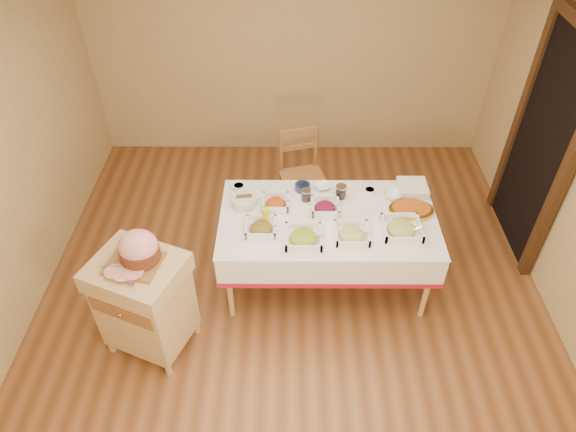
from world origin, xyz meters
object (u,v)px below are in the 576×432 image
(preserve_jar_left, at_px, (306,196))
(preserve_jar_right, at_px, (341,192))
(dining_chair, at_px, (302,175))
(ham_on_board, at_px, (138,250))
(brass_platter, at_px, (411,210))
(plate_stack, at_px, (412,188))
(butcher_cart, at_px, (144,300))
(mustard_bottle, at_px, (265,215))
(dining_table, at_px, (327,231))
(bread_basket, at_px, (244,201))

(preserve_jar_left, relative_size, preserve_jar_right, 0.88)
(dining_chair, xyz_separation_m, ham_on_board, (-1.20, -1.61, 0.54))
(brass_platter, bearing_deg, ham_on_board, -160.67)
(ham_on_board, relative_size, brass_platter, 1.06)
(preserve_jar_left, bearing_deg, preserve_jar_right, 7.80)
(plate_stack, bearing_deg, butcher_cart, -154.51)
(butcher_cart, xyz_separation_m, mustard_bottle, (0.91, 0.64, 0.32))
(butcher_cart, relative_size, preserve_jar_left, 8.54)
(preserve_jar_left, xyz_separation_m, mustard_bottle, (-0.34, -0.28, 0.03))
(brass_platter, bearing_deg, mustard_bottle, -173.94)
(preserve_jar_left, distance_m, plate_stack, 0.95)
(dining_table, xyz_separation_m, bread_basket, (-0.71, 0.16, 0.20))
(butcher_cart, bearing_deg, bread_basket, 49.87)
(bread_basket, distance_m, brass_platter, 1.42)
(butcher_cart, relative_size, plate_stack, 3.64)
(plate_stack, bearing_deg, dining_table, -155.19)
(ham_on_board, bearing_deg, mustard_bottle, 34.76)
(dining_chair, height_order, bread_basket, dining_chair)
(dining_table, distance_m, preserve_jar_right, 0.36)
(dining_table, bearing_deg, preserve_jar_left, 128.83)
(dining_table, relative_size, preserve_jar_left, 16.97)
(preserve_jar_left, distance_m, bread_basket, 0.53)
(bread_basket, relative_size, brass_platter, 0.58)
(mustard_bottle, bearing_deg, dining_table, 6.28)
(ham_on_board, distance_m, preserve_jar_right, 1.79)
(butcher_cart, bearing_deg, plate_stack, 25.49)
(preserve_jar_left, relative_size, bread_basket, 0.48)
(preserve_jar_left, relative_size, mustard_bottle, 0.62)
(ham_on_board, bearing_deg, bread_basket, 50.43)
(preserve_jar_left, bearing_deg, plate_stack, 7.64)
(mustard_bottle, relative_size, plate_stack, 0.69)
(bread_basket, bearing_deg, butcher_cart, -130.13)
(preserve_jar_right, distance_m, plate_stack, 0.65)
(butcher_cart, height_order, mustard_bottle, mustard_bottle)
(butcher_cart, bearing_deg, preserve_jar_left, 36.29)
(dining_table, xyz_separation_m, brass_platter, (0.70, 0.07, 0.18))
(mustard_bottle, bearing_deg, butcher_cart, -145.08)
(mustard_bottle, bearing_deg, brass_platter, 6.06)
(mustard_bottle, bearing_deg, ham_on_board, -145.24)
(dining_chair, relative_size, ham_on_board, 2.35)
(dining_chair, xyz_separation_m, preserve_jar_right, (0.32, -0.68, 0.33))
(ham_on_board, bearing_deg, brass_platter, 19.33)
(dining_table, relative_size, butcher_cart, 1.99)
(dining_table, xyz_separation_m, preserve_jar_right, (0.12, 0.27, 0.22))
(preserve_jar_right, distance_m, brass_platter, 0.61)
(dining_table, relative_size, bread_basket, 8.20)
(dining_chair, bearing_deg, dining_table, -78.24)
(preserve_jar_right, height_order, brass_platter, preserve_jar_right)
(brass_platter, bearing_deg, preserve_jar_right, 161.54)
(brass_platter, bearing_deg, plate_stack, 78.43)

